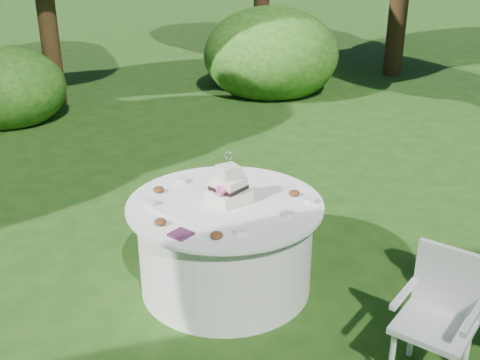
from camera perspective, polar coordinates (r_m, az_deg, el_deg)
name	(u,v)px	position (r m, az deg, el deg)	size (l,w,h in m)	color
ground	(226,285)	(4.81, -1.44, -10.59)	(80.00, 80.00, 0.00)	#173D10
napkins	(181,234)	(3.96, -6.03, -5.50)	(0.14, 0.14, 0.02)	#491F3C
feather_plume	(164,214)	(4.27, -7.71, -3.43)	(0.48, 0.07, 0.01)	white
table	(225,244)	(4.61, -1.48, -6.57)	(1.56, 1.56, 0.77)	white
cake	(228,188)	(4.41, -1.18, -0.79)	(0.34, 0.34, 0.42)	silver
chair	(440,309)	(3.86, 19.68, -12.24)	(0.47, 0.45, 0.90)	silver
votives	(233,199)	(4.45, -0.74, -1.91)	(1.17, 0.98, 0.04)	silver
petal_cups	(208,208)	(4.28, -3.25, -2.91)	(1.01, 1.12, 0.05)	#562D16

